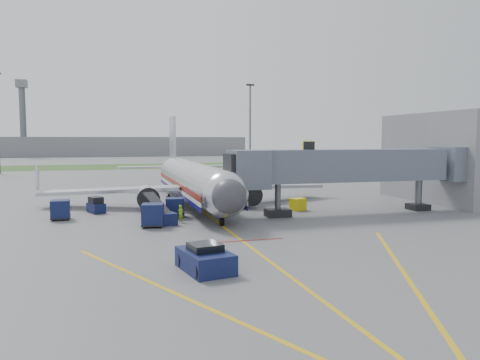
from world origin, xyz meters
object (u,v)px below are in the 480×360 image
object	(u,v)px
belt_loader	(160,216)
ramp_worker	(181,214)
pushback_tug	(205,259)
baggage_tug	(96,206)
airliner	(193,180)

from	to	relation	value
belt_loader	ramp_worker	world-z (taller)	belt_loader
pushback_tug	baggage_tug	world-z (taller)	baggage_tug
ramp_worker	belt_loader	bearing A→B (deg)	136.44
airliner	baggage_tug	size ratio (longest dim) A/B	14.38
pushback_tug	baggage_tug	size ratio (longest dim) A/B	1.59
airliner	belt_loader	distance (m)	11.62
baggage_tug	airliner	bearing A→B (deg)	18.33
airliner	pushback_tug	bearing A→B (deg)	-98.82
pushback_tug	belt_loader	xyz separation A→B (m)	(-0.74, 15.40, -0.04)
airliner	ramp_worker	size ratio (longest dim) A/B	23.98
baggage_tug	ramp_worker	world-z (taller)	baggage_tug
belt_loader	baggage_tug	bearing A→B (deg)	126.95
belt_loader	ramp_worker	distance (m)	1.79
airliner	belt_loader	world-z (taller)	airliner
baggage_tug	belt_loader	size ratio (longest dim) A/B	0.50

